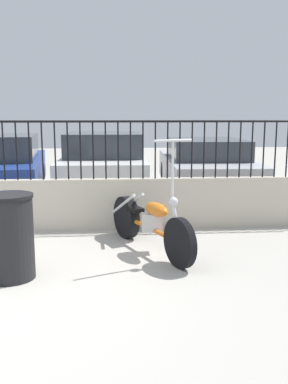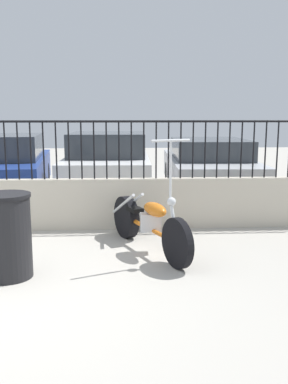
% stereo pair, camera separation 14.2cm
% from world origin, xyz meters
% --- Properties ---
extents(low_wall, '(10.08, 0.18, 0.82)m').
position_xyz_m(low_wall, '(0.00, 2.45, 0.41)').
color(low_wall, beige).
rests_on(low_wall, ground_plane).
extents(fence_railing, '(10.08, 0.04, 0.93)m').
position_xyz_m(fence_railing, '(0.00, 2.45, 1.43)').
color(fence_railing, black).
rests_on(fence_railing, low_wall).
extents(motorcycle_orange, '(0.97, 2.01, 1.55)m').
position_xyz_m(motorcycle_orange, '(1.74, 1.34, 0.38)').
color(motorcycle_orange, black).
rests_on(motorcycle_orange, ground_plane).
extents(trash_bin, '(0.56, 0.56, 0.97)m').
position_xyz_m(trash_bin, '(0.12, 0.37, 0.49)').
color(trash_bin, black).
rests_on(trash_bin, ground_plane).
extents(car_white, '(1.92, 4.30, 1.44)m').
position_xyz_m(car_white, '(1.14, 5.44, 0.72)').
color(car_white, black).
rests_on(car_white, ground_plane).
extents(car_silver, '(1.95, 4.53, 1.31)m').
position_xyz_m(car_silver, '(3.39, 5.15, 0.67)').
color(car_silver, black).
rests_on(car_silver, ground_plane).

